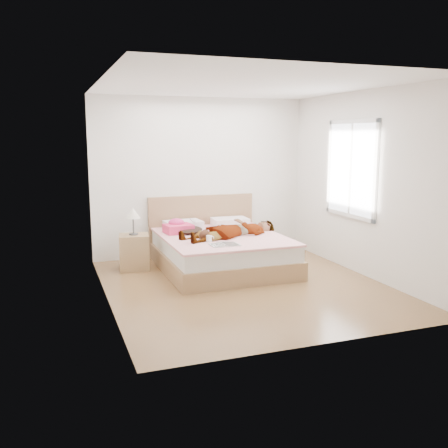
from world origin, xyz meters
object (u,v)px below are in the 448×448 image
at_px(magazine, 225,245).
at_px(nightstand, 134,249).
at_px(towel, 178,227).
at_px(plush_toy, 205,235).
at_px(woman, 232,228).
at_px(phone, 193,220).
at_px(bed, 220,250).
at_px(coffee_mug, 209,239).

height_order(magazine, nightstand, nightstand).
height_order(towel, plush_toy, towel).
height_order(woman, plush_toy, woman).
height_order(woman, magazine, woman).
bearing_deg(phone, bed, -57.25).
bearing_deg(towel, coffee_mug, -73.11).
xyz_separation_m(towel, plush_toy, (0.23, -0.62, -0.02)).
distance_m(woman, bed, 0.40).
relative_size(bed, magazine, 5.22).
bearing_deg(coffee_mug, phone, 91.81).
xyz_separation_m(phone, magazine, (0.16, -1.02, -0.18)).
height_order(phone, bed, bed).
relative_size(bed, plush_toy, 7.63).
xyz_separation_m(woman, nightstand, (-1.40, 0.44, -0.32)).
relative_size(towel, magazine, 1.11).
bearing_deg(phone, plush_toy, -106.16).
relative_size(phone, coffee_mug, 0.86).
height_order(woman, towel, woman).
height_order(towel, coffee_mug, towel).
bearing_deg(nightstand, magazine, -45.08).
height_order(towel, magazine, towel).
bearing_deg(bed, woman, -36.64).
height_order(phone, plush_toy, phone).
distance_m(towel, nightstand, 0.74).
xyz_separation_m(bed, magazine, (-0.19, -0.73, 0.24)).
xyz_separation_m(plush_toy, nightstand, (-0.92, 0.61, -0.27)).
bearing_deg(bed, phone, 140.46).
bearing_deg(towel, plush_toy, -69.33).
xyz_separation_m(bed, plush_toy, (-0.33, -0.28, 0.31)).
xyz_separation_m(woman, bed, (-0.16, 0.12, -0.35)).
height_order(phone, nightstand, nightstand).
bearing_deg(towel, magazine, -70.68).
distance_m(towel, coffee_mug, 0.84).
xyz_separation_m(coffee_mug, plush_toy, (-0.01, 0.18, 0.03)).
distance_m(woman, coffee_mug, 0.59).
relative_size(towel, coffee_mug, 3.78).
height_order(bed, plush_toy, bed).
bearing_deg(plush_toy, towel, 110.67).
xyz_separation_m(phone, plush_toy, (0.02, -0.57, -0.12)).
xyz_separation_m(towel, nightstand, (-0.68, -0.01, -0.29)).
bearing_deg(nightstand, plush_toy, -33.64).
bearing_deg(towel, nightstand, -178.94).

